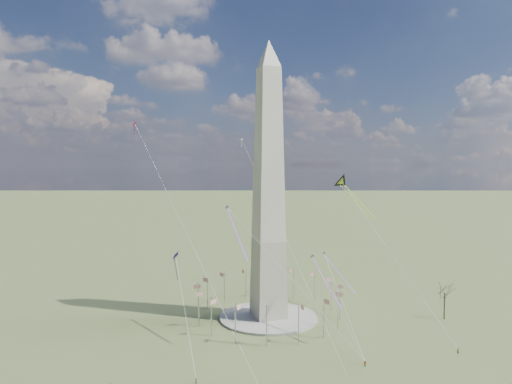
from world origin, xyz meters
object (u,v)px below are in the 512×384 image
object	(u,v)px
tree_near	(445,291)
person_east	(458,351)
washington_monument	(269,188)
person_west	(196,381)
kite_delta_black	(343,184)

from	to	relation	value
tree_near	person_east	world-z (taller)	tree_near
washington_monument	person_east	bearing A→B (deg)	-49.59
washington_monument	tree_near	size ratio (longest dim) A/B	6.80
tree_near	person_west	xyz separation A→B (m)	(-95.90, -18.12, -9.67)
person_west	tree_near	bearing A→B (deg)	-142.60
washington_monument	person_west	world-z (taller)	washington_monument
tree_near	person_west	size ratio (longest dim) A/B	9.01
tree_near	kite_delta_black	bearing A→B (deg)	121.11
tree_near	person_east	bearing A→B (deg)	-125.34
tree_near	person_west	bearing A→B (deg)	-169.30
tree_near	kite_delta_black	size ratio (longest dim) A/B	0.68
tree_near	person_east	size ratio (longest dim) A/B	8.22
person_east	person_west	xyz separation A→B (m)	(-77.45, 7.89, -0.08)
washington_monument	person_east	size ratio (longest dim) A/B	55.88
person_east	kite_delta_black	world-z (taller)	kite_delta_black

